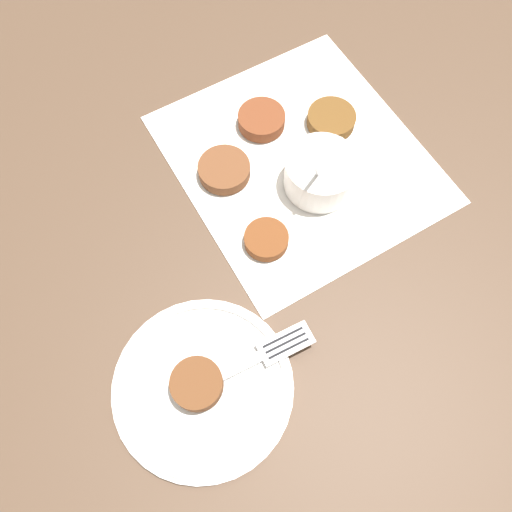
% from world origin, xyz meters
% --- Properties ---
extents(ground_plane, '(4.00, 4.00, 0.00)m').
position_xyz_m(ground_plane, '(0.00, 0.00, 0.00)').
color(ground_plane, '#4C3828').
extents(napkin, '(0.39, 0.37, 0.00)m').
position_xyz_m(napkin, '(0.01, 0.01, 0.00)').
color(napkin, white).
rests_on(napkin, ground_plane).
extents(sauce_bowl, '(0.10, 0.09, 0.10)m').
position_xyz_m(sauce_bowl, '(-0.03, 0.00, 0.03)').
color(sauce_bowl, white).
rests_on(sauce_bowl, napkin).
extents(fritter_0, '(0.07, 0.07, 0.02)m').
position_xyz_m(fritter_0, '(0.05, -0.06, 0.01)').
color(fritter_0, brown).
rests_on(fritter_0, napkin).
extents(fritter_1, '(0.06, 0.06, 0.02)m').
position_xyz_m(fritter_1, '(-0.09, 0.10, 0.01)').
color(fritter_1, brown).
rests_on(fritter_1, napkin).
extents(fritter_2, '(0.07, 0.07, 0.02)m').
position_xyz_m(fritter_2, '(0.09, 0.04, 0.01)').
color(fritter_2, brown).
rests_on(fritter_2, napkin).
extents(fritter_3, '(0.07, 0.07, 0.02)m').
position_xyz_m(fritter_3, '(0.03, 0.11, 0.01)').
color(fritter_3, brown).
rests_on(fritter_3, napkin).
extents(serving_plate, '(0.20, 0.20, 0.02)m').
position_xyz_m(serving_plate, '(-0.23, 0.23, 0.01)').
color(serving_plate, white).
rests_on(serving_plate, ground_plane).
extents(fritter_on_plate, '(0.06, 0.06, 0.02)m').
position_xyz_m(fritter_on_plate, '(-0.23, 0.24, 0.03)').
color(fritter_on_plate, brown).
rests_on(fritter_on_plate, serving_plate).
extents(fork, '(0.04, 0.17, 0.00)m').
position_xyz_m(fork, '(-0.23, 0.16, 0.02)').
color(fork, silver).
rests_on(fork, serving_plate).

